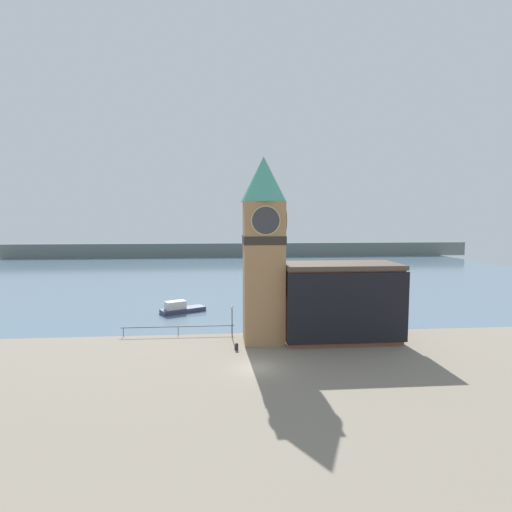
{
  "coord_description": "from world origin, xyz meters",
  "views": [
    {
      "loc": [
        -2.99,
        -35.85,
        13.76
      ],
      "look_at": [
        0.53,
        6.08,
        9.89
      ],
      "focal_mm": 28.0,
      "sensor_mm": 36.0,
      "label": 1
    }
  ],
  "objects_px": {
    "pier_building": "(340,302)",
    "mooring_bollard_near": "(237,346)",
    "clock_tower": "(264,245)",
    "lamp_post": "(232,315)",
    "boat_near": "(180,308)"
  },
  "relations": [
    {
      "from": "pier_building",
      "to": "mooring_bollard_near",
      "type": "bearing_deg",
      "value": -166.8
    },
    {
      "from": "clock_tower",
      "to": "pier_building",
      "type": "bearing_deg",
      "value": -0.94
    },
    {
      "from": "pier_building",
      "to": "lamp_post",
      "type": "xyz_separation_m",
      "value": [
        -12.29,
        1.75,
        -1.77
      ]
    },
    {
      "from": "lamp_post",
      "to": "pier_building",
      "type": "bearing_deg",
      "value": -8.12
    },
    {
      "from": "clock_tower",
      "to": "mooring_bollard_near",
      "type": "relative_size",
      "value": 26.68
    },
    {
      "from": "boat_near",
      "to": "pier_building",
      "type": "bearing_deg",
      "value": -66.35
    },
    {
      "from": "boat_near",
      "to": "lamp_post",
      "type": "bearing_deg",
      "value": -90.0
    },
    {
      "from": "pier_building",
      "to": "clock_tower",
      "type": "bearing_deg",
      "value": 179.06
    },
    {
      "from": "boat_near",
      "to": "lamp_post",
      "type": "distance_m",
      "value": 15.19
    },
    {
      "from": "clock_tower",
      "to": "mooring_bollard_near",
      "type": "xyz_separation_m",
      "value": [
        -3.14,
        -2.94,
        -10.5
      ]
    },
    {
      "from": "clock_tower",
      "to": "boat_near",
      "type": "relative_size",
      "value": 3.05
    },
    {
      "from": "boat_near",
      "to": "mooring_bollard_near",
      "type": "xyz_separation_m",
      "value": [
        7.69,
        -17.7,
        -0.24
      ]
    },
    {
      "from": "clock_tower",
      "to": "boat_near",
      "type": "height_order",
      "value": "clock_tower"
    },
    {
      "from": "pier_building",
      "to": "mooring_bollard_near",
      "type": "distance_m",
      "value": 12.89
    },
    {
      "from": "lamp_post",
      "to": "boat_near",
      "type": "bearing_deg",
      "value": 119.13
    }
  ]
}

